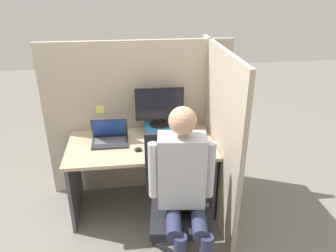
% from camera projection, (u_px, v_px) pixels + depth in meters
% --- Properties ---
extents(ground_plane, '(12.00, 12.00, 0.00)m').
position_uv_depth(ground_plane, '(146.00, 231.00, 3.01)').
color(ground_plane, slate).
extents(cubicle_panel_back, '(1.85, 0.05, 1.60)m').
position_uv_depth(cubicle_panel_back, '(139.00, 120.00, 3.34)').
color(cubicle_panel_back, tan).
rests_on(cubicle_panel_back, ground).
extents(cubicle_panel_right, '(0.04, 1.35, 1.60)m').
position_uv_depth(cubicle_panel_right, '(217.00, 135.00, 3.01)').
color(cubicle_panel_right, tan).
rests_on(cubicle_panel_right, ground).
extents(desk, '(1.35, 0.71, 0.72)m').
position_uv_depth(desk, '(142.00, 161.00, 3.10)').
color(desk, tan).
rests_on(desk, ground).
extents(paper_box, '(0.29, 0.21, 0.08)m').
position_uv_depth(paper_box, '(160.00, 128.00, 3.24)').
color(paper_box, '#236BAD').
rests_on(paper_box, desk).
extents(monitor, '(0.47, 0.20, 0.38)m').
position_uv_depth(monitor, '(160.00, 106.00, 3.14)').
color(monitor, black).
rests_on(monitor, paper_box).
extents(laptop, '(0.33, 0.24, 0.24)m').
position_uv_depth(laptop, '(110.00, 138.00, 3.04)').
color(laptop, '#2D2D33').
rests_on(laptop, desk).
extents(mouse, '(0.07, 0.05, 0.03)m').
position_uv_depth(mouse, '(138.00, 149.00, 2.90)').
color(mouse, black).
rests_on(mouse, desk).
extents(stapler, '(0.04, 0.12, 0.04)m').
position_uv_depth(stapler, '(202.00, 137.00, 3.10)').
color(stapler, '#A31919').
rests_on(stapler, desk).
extents(carrot_toy, '(0.04, 0.14, 0.04)m').
position_uv_depth(carrot_toy, '(157.00, 150.00, 2.87)').
color(carrot_toy, orange).
rests_on(carrot_toy, desk).
extents(office_chair, '(0.54, 0.59, 1.03)m').
position_uv_depth(office_chair, '(177.00, 199.00, 2.58)').
color(office_chair, black).
rests_on(office_chair, ground).
extents(person, '(0.48, 0.49, 1.35)m').
position_uv_depth(person, '(184.00, 185.00, 2.33)').
color(person, '#282D4C').
rests_on(person, ground).
extents(coffee_mug, '(0.08, 0.08, 0.10)m').
position_uv_depth(coffee_mug, '(189.00, 126.00, 3.26)').
color(coffee_mug, '#A3332D').
rests_on(coffee_mug, desk).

